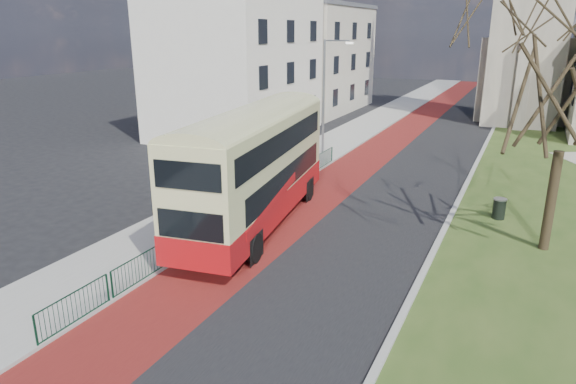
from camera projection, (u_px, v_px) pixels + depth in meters
The scene contains 13 objects.
ground at pixel (261, 260), 20.40m from camera, with size 160.00×160.00×0.00m, color black.
road_carriageway at pixel (410, 156), 37.03m from camera, with size 9.00×120.00×0.01m, color black.
bus_lane at pixel (374, 153), 38.12m from camera, with size 3.40×120.00×0.01m, color #591414.
pavement_west at pixel (326, 147), 39.65m from camera, with size 4.00×120.00×0.12m, color gray.
kerb_west at pixel (351, 149), 38.84m from camera, with size 0.25×120.00×0.13m, color #999993.
kerb_east at pixel (480, 156), 36.86m from camera, with size 0.25×80.00×0.13m, color #999993.
pedestrian_railing at pixel (246, 206), 24.88m from camera, with size 0.07×24.00×1.12m.
street_block_near at pixel (236, 57), 43.09m from camera, with size 10.30×14.30×13.00m.
street_block_far at pixel (310, 57), 57.10m from camera, with size 10.30×16.30×11.50m.
streetlamp at pixel (326, 91), 36.29m from camera, with size 2.13×0.18×8.00m.
bus at pixel (255, 163), 23.16m from camera, with size 4.64×12.89×5.27m.
winter_tree_near at pixel (573, 66), 19.11m from camera, with size 8.55×8.55×10.70m.
litter_bin at pixel (499, 208), 24.60m from camera, with size 0.73×0.73×1.01m.
Camera 1 is at (8.93, -16.38, 8.76)m, focal length 32.00 mm.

